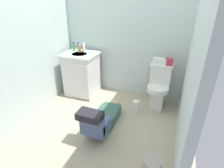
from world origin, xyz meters
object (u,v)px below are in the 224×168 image
at_px(person_plumber, 102,118).
at_px(paper_towel_roll, 136,106).
at_px(bottle_amber, 80,48).
at_px(faucet, 84,49).
at_px(toiletry_bag, 169,62).
at_px(toilet, 159,87).
at_px(soap_dispenser, 74,47).
at_px(bottle_clear, 84,48).
at_px(vanity_cabinet, 82,74).
at_px(bottle_blue, 79,46).
at_px(tissue_box, 160,61).

bearing_deg(person_plumber, paper_towel_roll, 58.43).
relative_size(bottle_amber, paper_towel_roll, 0.69).
xyz_separation_m(faucet, toiletry_bag, (1.56, 0.02, -0.06)).
distance_m(toilet, soap_dispenser, 1.72).
bearing_deg(bottle_clear, toiletry_bag, 2.85).
xyz_separation_m(vanity_cabinet, toiletry_bag, (1.55, 0.17, 0.39)).
relative_size(faucet, person_plumber, 0.09).
height_order(bottle_clear, paper_towel_roll, bottle_clear).
height_order(person_plumber, toiletry_bag, toiletry_bag).
height_order(toilet, vanity_cabinet, vanity_cabinet).
xyz_separation_m(toiletry_bag, paper_towel_roll, (-0.40, -0.41, -0.70)).
bearing_deg(vanity_cabinet, person_plumber, -46.35).
xyz_separation_m(bottle_blue, paper_towel_roll, (1.26, -0.40, -0.80)).
distance_m(toilet, bottle_clear, 1.52).
distance_m(bottle_blue, bottle_amber, 0.11).
relative_size(toilet, person_plumber, 0.70).
height_order(person_plumber, bottle_amber, bottle_amber).
xyz_separation_m(toiletry_bag, bottle_clear, (-1.52, -0.08, 0.10)).
bearing_deg(toiletry_bag, bottle_amber, -176.67).
distance_m(toilet, bottle_blue, 1.65).
relative_size(person_plumber, bottle_amber, 7.56).
relative_size(soap_dispenser, bottle_clear, 0.95).
relative_size(bottle_blue, bottle_amber, 1.15).
relative_size(faucet, bottle_blue, 0.62).
relative_size(toiletry_bag, paper_towel_roll, 0.61).
bearing_deg(person_plumber, bottle_clear, 129.47).
distance_m(toilet, bottle_amber, 1.58).
bearing_deg(bottle_clear, toilet, -0.60).
bearing_deg(bottle_amber, vanity_cabinet, -61.62).
xyz_separation_m(soap_dispenser, paper_towel_roll, (1.34, -0.37, -0.79)).
distance_m(toiletry_bag, bottle_amber, 1.60).
height_order(toilet, person_plumber, toilet).
distance_m(toilet, tissue_box, 0.44).
bearing_deg(vanity_cabinet, soap_dispenser, 146.90).
height_order(faucet, person_plumber, faucet).
distance_m(bottle_clear, paper_towel_roll, 1.42).
relative_size(bottle_blue, bottle_clear, 0.93).
height_order(tissue_box, bottle_clear, bottle_clear).
xyz_separation_m(bottle_blue, bottle_amber, (0.07, -0.08, -0.01)).
bearing_deg(toiletry_bag, paper_towel_roll, -134.65).
bearing_deg(tissue_box, paper_towel_roll, -121.88).
relative_size(person_plumber, paper_towel_roll, 5.23).
bearing_deg(soap_dispenser, bottle_clear, -8.55).
height_order(bottle_blue, bottle_clear, bottle_clear).
distance_m(tissue_box, toiletry_bag, 0.15).
bearing_deg(bottle_blue, soap_dispenser, -161.59).
bearing_deg(person_plumber, bottle_blue, 132.53).
bearing_deg(paper_towel_roll, bottle_blue, 162.57).
height_order(faucet, paper_towel_roll, faucet).
bearing_deg(faucet, tissue_box, 0.89).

